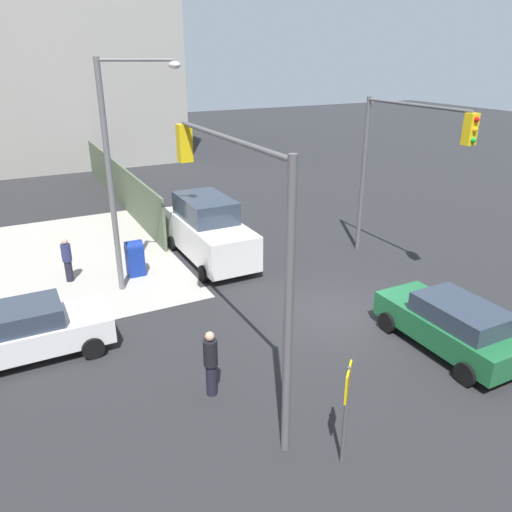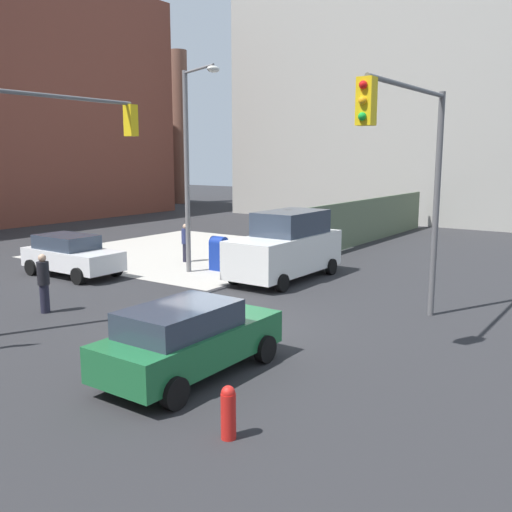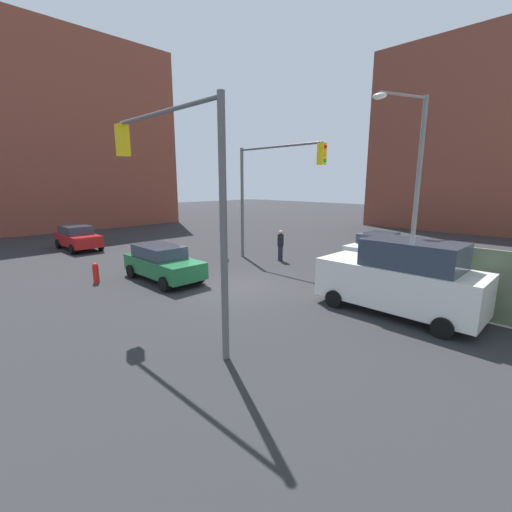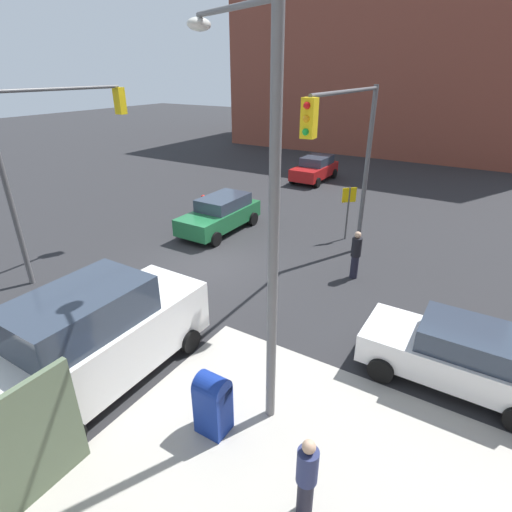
# 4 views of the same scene
# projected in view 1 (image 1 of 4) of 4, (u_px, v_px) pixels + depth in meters

# --- Properties ---
(ground_plane) EXTENTS (120.00, 120.00, 0.00)m
(ground_plane) POSITION_uv_depth(u_px,v_px,m) (333.00, 315.00, 16.65)
(ground_plane) COLOR #28282B
(sidewalk_corner) EXTENTS (12.00, 12.00, 0.01)m
(sidewalk_corner) POSITION_uv_depth(u_px,v_px,m) (21.00, 268.00, 20.23)
(sidewalk_corner) COLOR #ADA89E
(sidewalk_corner) RESTS_ON ground
(construction_fence) EXTENTS (17.06, 0.12, 2.40)m
(construction_fence) POSITION_uv_depth(u_px,v_px,m) (119.00, 183.00, 28.44)
(construction_fence) COLOR #56664C
(construction_fence) RESTS_ON ground
(traffic_signal_nw_corner) EXTENTS (5.97, 0.36, 6.50)m
(traffic_signal_nw_corner) POSITION_uv_depth(u_px,v_px,m) (238.00, 219.00, 11.16)
(traffic_signal_nw_corner) COLOR #59595B
(traffic_signal_nw_corner) RESTS_ON ground
(traffic_signal_se_corner) EXTENTS (5.43, 0.36, 6.50)m
(traffic_signal_se_corner) POSITION_uv_depth(u_px,v_px,m) (401.00, 152.00, 18.81)
(traffic_signal_se_corner) COLOR #59595B
(traffic_signal_se_corner) RESTS_ON ground
(street_lamp_corner) EXTENTS (1.32, 2.49, 8.00)m
(street_lamp_corner) POSITION_uv_depth(u_px,v_px,m) (119.00, 162.00, 16.71)
(street_lamp_corner) COLOR slate
(street_lamp_corner) RESTS_ON ground
(warning_sign_two_way) EXTENTS (0.48, 0.48, 2.40)m
(warning_sign_two_way) POSITION_uv_depth(u_px,v_px,m) (347.00, 399.00, 10.05)
(warning_sign_two_way) COLOR #4C4C4C
(warning_sign_two_way) RESTS_ON ground
(mailbox_blue) EXTENTS (0.56, 0.64, 1.43)m
(mailbox_blue) POSITION_uv_depth(u_px,v_px,m) (135.00, 257.00, 19.34)
(mailbox_blue) COLOR navy
(mailbox_blue) RESTS_ON ground
(sedan_white) EXTENTS (2.02, 4.29, 1.62)m
(sedan_white) POSITION_uv_depth(u_px,v_px,m) (29.00, 330.00, 14.07)
(sedan_white) COLOR white
(sedan_white) RESTS_ON ground
(sedan_green) EXTENTS (4.46, 2.02, 1.62)m
(sedan_green) POSITION_uv_depth(u_px,v_px,m) (451.00, 324.00, 14.40)
(sedan_green) COLOR #1E6638
(sedan_green) RESTS_ON ground
(van_white_delivery) EXTENTS (5.40, 2.32, 2.62)m
(van_white_delivery) POSITION_uv_depth(u_px,v_px,m) (209.00, 230.00, 20.65)
(van_white_delivery) COLOR white
(van_white_delivery) RESTS_ON ground
(pedestrian_crossing) EXTENTS (0.36, 0.36, 1.73)m
(pedestrian_crossing) POSITION_uv_depth(u_px,v_px,m) (67.00, 259.00, 18.76)
(pedestrian_crossing) COLOR navy
(pedestrian_crossing) RESTS_ON ground
(pedestrian_waiting) EXTENTS (0.36, 0.36, 1.82)m
(pedestrian_waiting) POSITION_uv_depth(u_px,v_px,m) (211.00, 362.00, 12.44)
(pedestrian_waiting) COLOR black
(pedestrian_waiting) RESTS_ON ground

